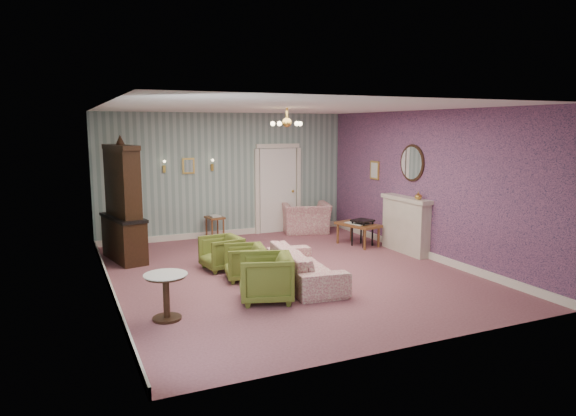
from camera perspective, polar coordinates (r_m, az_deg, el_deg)
name	(u,v)px	position (r m, az deg, el deg)	size (l,w,h in m)	color
floor	(287,273)	(9.38, -0.12, -7.08)	(7.00, 7.00, 0.00)	#8F535D
ceiling	(287,108)	(9.03, -0.12, 10.92)	(7.00, 7.00, 0.00)	white
wall_back	(226,175)	(12.35, -6.76, 3.57)	(6.00, 6.00, 0.00)	gray
wall_front	(412,227)	(6.10, 13.41, -2.03)	(6.00, 6.00, 0.00)	gray
wall_left	(106,202)	(8.34, -19.29, 0.60)	(7.00, 7.00, 0.00)	gray
wall_right	(425,184)	(10.66, 14.78, 2.51)	(7.00, 7.00, 0.00)	gray
wall_right_floral	(425,184)	(10.65, 14.72, 2.50)	(7.00, 7.00, 0.00)	#B65B84
door	(278,188)	(12.80, -1.12, 2.15)	(1.12, 0.12, 2.16)	white
olive_chair_a	(266,275)	(7.83, -2.46, -7.36)	(0.76, 0.71, 0.78)	#5E6824
olive_chair_b	(245,261)	(8.93, -4.77, -5.75)	(0.64, 0.60, 0.66)	#5E6824
olive_chair_c	(221,251)	(9.60, -7.30, -4.70)	(0.66, 0.61, 0.67)	#5E6824
sofa_chintz	(305,260)	(8.68, 1.90, -5.70)	(2.02, 0.59, 0.79)	#A14156
wingback_chair	(306,213)	(12.78, 1.95, -0.53)	(1.12, 0.73, 0.98)	#A14156
dresser	(122,200)	(10.52, -17.69, 0.86)	(0.49, 1.43, 2.38)	black
fireplace	(406,225)	(11.01, 12.74, -1.80)	(0.30, 1.40, 1.16)	beige
mantel_vase	(418,196)	(10.59, 14.06, 1.31)	(0.15, 0.15, 0.15)	gold
oval_mirror	(412,163)	(10.92, 13.38, 4.81)	(0.04, 0.76, 0.84)	white
framed_print	(375,170)	(12.04, 9.47, 4.10)	(0.04, 0.34, 0.42)	gold
coffee_table	(358,234)	(11.54, 7.65, -2.86)	(0.54, 0.97, 0.49)	brown
side_table_black	(362,233)	(11.47, 8.13, -2.71)	(0.39, 0.39, 0.58)	black
pedestal_table	(166,297)	(7.29, -13.16, -9.42)	(0.59, 0.59, 0.64)	black
nesting_table	(215,227)	(12.07, -8.00, -2.11)	(0.36, 0.46, 0.59)	brown
gilt_mirror_back	(189,166)	(12.05, -10.82, 4.54)	(0.28, 0.06, 0.36)	gold
sconce_left	(164,167)	(11.92, -13.38, 4.41)	(0.16, 0.12, 0.30)	gold
sconce_right	(212,165)	(12.17, -8.28, 4.65)	(0.16, 0.12, 0.30)	gold
chandelier	(287,124)	(9.02, -0.12, 9.20)	(0.56, 0.56, 0.36)	gold
burgundy_cushion	(307,214)	(12.62, 2.04, -0.70)	(0.38, 0.10, 0.38)	maroon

